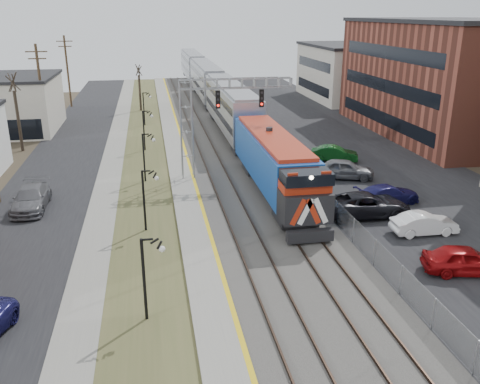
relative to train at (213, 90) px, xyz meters
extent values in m
cube|color=black|center=(-17.00, -23.38, -2.90)|extent=(7.00, 120.00, 0.04)
cube|color=gray|center=(-12.50, -23.38, -2.88)|extent=(2.00, 120.00, 0.08)
cube|color=#474D29|center=(-9.50, -23.38, -2.89)|extent=(4.00, 120.00, 0.06)
cube|color=gray|center=(-6.50, -23.38, -2.80)|extent=(2.00, 120.00, 0.24)
cube|color=#595651|center=(-1.50, -23.38, -2.82)|extent=(8.00, 120.00, 0.20)
cube|color=black|center=(10.50, -23.38, -2.90)|extent=(16.00, 120.00, 0.04)
cube|color=gold|center=(-5.62, -23.38, -2.67)|extent=(0.24, 120.00, 0.01)
cube|color=#2D2119|center=(-4.25, -23.38, -2.64)|extent=(0.08, 120.00, 0.15)
cube|color=#2D2119|center=(-2.75, -23.38, -2.64)|extent=(0.08, 120.00, 0.15)
cube|color=#2D2119|center=(-0.75, -23.38, -2.64)|extent=(0.08, 120.00, 0.15)
cube|color=#2D2119|center=(0.75, -23.38, -2.64)|extent=(0.08, 120.00, 0.15)
cube|color=#144AA6|center=(0.00, -35.72, -0.44)|extent=(3.00, 17.00, 4.25)
cube|color=black|center=(0.00, -44.42, -2.22)|extent=(2.80, 0.50, 0.70)
cube|color=#95979E|center=(0.00, -15.42, 0.09)|extent=(3.00, 22.00, 5.33)
cube|color=#95979E|center=(0.00, 7.38, 0.09)|extent=(3.00, 22.00, 5.33)
cube|color=#95979E|center=(0.00, 30.18, 0.09)|extent=(3.00, 22.00, 5.33)
cube|color=gray|center=(-6.00, -30.38, 1.08)|extent=(1.00, 1.00, 8.00)
cube|color=gray|center=(-2.00, -30.38, 4.83)|extent=(9.00, 0.80, 0.80)
cube|color=black|center=(-3.50, -30.83, 3.68)|extent=(0.35, 0.25, 1.40)
cube|color=black|center=(0.00, -30.83, 3.68)|extent=(0.35, 0.25, 1.40)
cylinder|color=black|center=(-9.50, -50.38, -0.92)|extent=(0.14, 0.14, 4.00)
cylinder|color=black|center=(-9.50, -40.38, -0.92)|extent=(0.14, 0.14, 4.00)
cylinder|color=black|center=(-9.50, -30.38, -0.92)|extent=(0.14, 0.14, 4.00)
cylinder|color=black|center=(-9.50, -20.38, -0.92)|extent=(0.14, 0.14, 4.00)
cylinder|color=black|center=(-9.50, -8.38, -0.92)|extent=(0.14, 0.14, 4.00)
cylinder|color=#4C3823|center=(-20.00, -13.38, 2.08)|extent=(0.28, 0.28, 10.00)
cylinder|color=#4C3823|center=(-20.00, 6.62, 2.08)|extent=(0.28, 0.28, 10.00)
cube|color=gray|center=(2.70, -23.38, -2.12)|extent=(0.04, 120.00, 1.60)
cube|color=brown|center=(24.50, -18.38, 3.08)|extent=(16.00, 26.00, 12.00)
cube|color=beige|center=(24.50, 6.62, 1.08)|extent=(16.00, 18.00, 8.00)
cylinder|color=#382D23|center=(-21.50, -18.38, 0.06)|extent=(0.30, 0.30, 5.95)
cylinder|color=#382D23|center=(-10.00, 1.62, -0.47)|extent=(0.30, 0.30, 4.90)
imported|color=maroon|center=(7.07, -48.99, -2.17)|extent=(4.68, 2.71, 1.50)
imported|color=white|center=(7.51, -43.96, -2.25)|extent=(4.10, 1.49, 1.34)
imported|color=black|center=(5.20, -40.53, -2.12)|extent=(5.88, 2.89, 1.61)
imported|color=#17164F|center=(7.61, -38.65, -2.22)|extent=(5.14, 2.86, 1.41)
imported|color=slate|center=(6.75, -32.49, -2.11)|extent=(5.13, 3.34, 1.62)
imported|color=#0D4214|center=(7.73, -27.41, -2.21)|extent=(4.53, 2.91, 1.41)
imported|color=slate|center=(-17.35, -35.15, -2.15)|extent=(2.18, 5.34, 1.55)
camera|label=1|loc=(-8.82, -70.42, 10.17)|focal=38.00mm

